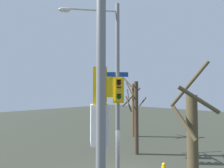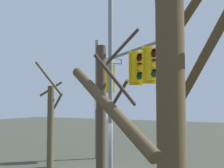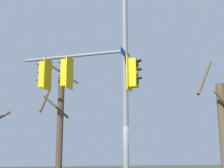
{
  "view_description": "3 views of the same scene",
  "coord_description": "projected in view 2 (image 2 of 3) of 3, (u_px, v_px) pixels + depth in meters",
  "views": [
    {
      "loc": [
        7.09,
        6.12,
        4.39
      ],
      "look_at": [
        0.29,
        -0.55,
        4.84
      ],
      "focal_mm": 29.06,
      "sensor_mm": 36.0,
      "label": 1
    },
    {
      "loc": [
        -11.12,
        -6.13,
        3.45
      ],
      "look_at": [
        0.07,
        -0.34,
        4.25
      ],
      "focal_mm": 45.57,
      "sensor_mm": 36.0,
      "label": 2
    },
    {
      "loc": [
        11.37,
        -4.92,
        1.4
      ],
      "look_at": [
        -0.14,
        -0.54,
        4.17
      ],
      "focal_mm": 52.14,
      "sensor_mm": 36.0,
      "label": 3
    }
  ],
  "objects": [
    {
      "name": "main_signal_pole_assembly",
      "position": [
        123.0,
        67.0,
        12.08
      ],
      "size": [
        5.29,
        4.09,
        9.03
      ],
      "rotation": [
        0.0,
        0.0,
        4.04
      ],
      "color": "slate",
      "rests_on": "ground"
    },
    {
      "name": "secondary_pole_assembly",
      "position": [
        98.0,
        97.0,
        17.39
      ],
      "size": [
        0.73,
        0.83,
        7.32
      ],
      "rotation": [
        0.0,
        0.0,
        4.07
      ],
      "color": "slate",
      "rests_on": "ground"
    },
    {
      "name": "bare_tree_behind_pole",
      "position": [
        171.0,
        153.0,
        3.63
      ],
      "size": [
        2.27,
        2.26,
        5.42
      ],
      "color": "#4F3E26",
      "rests_on": "ground"
    },
    {
      "name": "bare_tree_across_street",
      "position": [
        103.0,
        123.0,
        8.68
      ],
      "size": [
        2.13,
        1.65,
        5.77
      ],
      "color": "#423327",
      "rests_on": "ground"
    },
    {
      "name": "bare_tree_corner",
      "position": [
        51.0,
        122.0,
        15.12
      ],
      "size": [
        1.85,
        1.84,
        5.55
      ],
      "color": "#4E422B",
      "rests_on": "ground"
    }
  ]
}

